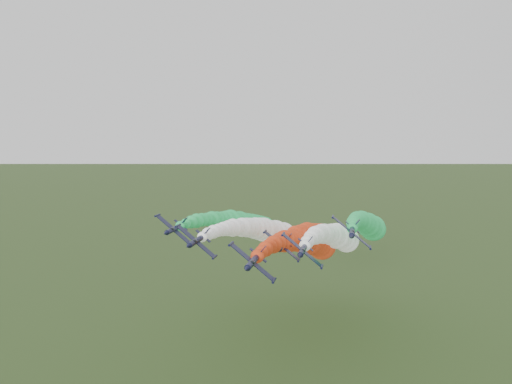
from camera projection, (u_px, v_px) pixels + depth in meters
The scene contains 6 objects.
jet_lead at pixel (308, 243), 134.18m from camera, with size 14.92×79.38×19.71m.
jet_inner_left at pixel (266, 231), 146.84m from camera, with size 14.61×79.07×19.40m.
jet_inner_right at pixel (336, 237), 144.10m from camera, with size 14.71×79.17×19.50m.
jet_outer_left at pixel (246, 224), 157.41m from camera, with size 14.47×78.93×19.26m.
jet_outer_right at pixel (367, 225), 148.88m from camera, with size 14.41×78.87×19.20m.
jet_trail at pixel (319, 235), 157.18m from camera, with size 14.25×78.70×19.04m.
Camera 1 is at (19.02, -88.94, 58.60)m, focal length 35.00 mm.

